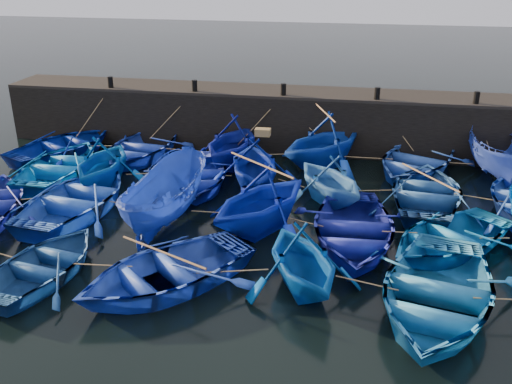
# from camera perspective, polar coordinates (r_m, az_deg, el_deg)

# --- Properties ---
(ground) EXTENTS (120.00, 120.00, 0.00)m
(ground) POSITION_cam_1_polar(r_m,az_deg,el_deg) (17.27, -1.98, -6.23)
(ground) COLOR black
(ground) RESTS_ON ground
(quay_wall) EXTENTS (26.00, 2.50, 2.50)m
(quay_wall) POSITION_cam_1_polar(r_m,az_deg,el_deg) (26.40, 2.97, 7.21)
(quay_wall) COLOR black
(quay_wall) RESTS_ON ground
(quay_top) EXTENTS (26.00, 2.50, 0.12)m
(quay_top) POSITION_cam_1_polar(r_m,az_deg,el_deg) (26.08, 3.03, 9.98)
(quay_top) COLOR black
(quay_top) RESTS_ON quay_wall
(bollard_0) EXTENTS (0.24, 0.24, 0.50)m
(bollard_0) POSITION_cam_1_polar(r_m,az_deg,el_deg) (27.39, -14.35, 10.60)
(bollard_0) COLOR black
(bollard_0) RESTS_ON quay_top
(bollard_1) EXTENTS (0.24, 0.24, 0.50)m
(bollard_1) POSITION_cam_1_polar(r_m,az_deg,el_deg) (25.98, -6.16, 10.53)
(bollard_1) COLOR black
(bollard_1) RESTS_ON quay_top
(bollard_2) EXTENTS (0.24, 0.24, 0.50)m
(bollard_2) POSITION_cam_1_polar(r_m,az_deg,el_deg) (25.14, 2.75, 10.21)
(bollard_2) COLOR black
(bollard_2) RESTS_ON quay_top
(bollard_3) EXTENTS (0.24, 0.24, 0.50)m
(bollard_3) POSITION_cam_1_polar(r_m,az_deg,el_deg) (24.92, 12.03, 9.63)
(bollard_3) COLOR black
(bollard_3) RESTS_ON quay_top
(bollard_4) EXTENTS (0.24, 0.24, 0.50)m
(bollard_4) POSITION_cam_1_polar(r_m,az_deg,el_deg) (25.34, 21.19, 8.80)
(bollard_4) COLOR black
(bollard_4) RESTS_ON quay_top
(boat_0) EXTENTS (5.51, 6.21, 1.06)m
(boat_0) POSITION_cam_1_polar(r_m,az_deg,el_deg) (26.53, -18.68, 4.46)
(boat_0) COLOR navy
(boat_0) RESTS_ON ground
(boat_1) EXTENTS (4.25, 5.54, 1.07)m
(boat_1) POSITION_cam_1_polar(r_m,az_deg,el_deg) (25.36, -11.52, 4.40)
(boat_1) COLOR #1A349C
(boat_1) RESTS_ON ground
(boat_2) EXTENTS (4.20, 4.67, 2.18)m
(boat_2) POSITION_cam_1_polar(r_m,az_deg,el_deg) (23.89, -2.45, 5.10)
(boat_2) COLOR navy
(boat_2) RESTS_ON ground
(boat_3) EXTENTS (5.81, 5.91, 2.36)m
(boat_3) POSITION_cam_1_polar(r_m,az_deg,el_deg) (23.79, 6.76, 5.11)
(boat_3) COLOR #082E95
(boat_3) RESTS_ON ground
(boat_4) EXTENTS (5.79, 6.58, 1.13)m
(boat_4) POSITION_cam_1_polar(r_m,az_deg,el_deg) (24.09, 15.67, 3.08)
(boat_4) COLOR navy
(boat_4) RESTS_ON ground
(boat_5) EXTENTS (2.25, 5.20, 1.97)m
(boat_5) POSITION_cam_1_polar(r_m,az_deg,el_deg) (24.46, 23.09, 3.40)
(boat_5) COLOR #213A97
(boat_5) RESTS_ON ground
(boat_6) EXTENTS (3.81, 5.28, 1.08)m
(boat_6) POSITION_cam_1_polar(r_m,az_deg,el_deg) (24.07, -18.90, 2.60)
(boat_6) COLOR blue
(boat_6) RESTS_ON ground
(boat_7) EXTENTS (3.49, 4.01, 2.06)m
(boat_7) POSITION_cam_1_polar(r_m,az_deg,el_deg) (22.52, -15.09, 3.00)
(boat_7) COLOR #004390
(boat_7) RESTS_ON ground
(boat_8) EXTENTS (4.60, 5.61, 1.02)m
(boat_8) POSITION_cam_1_polar(r_m,az_deg,el_deg) (21.96, -5.98, 1.73)
(boat_8) COLOR #1A2FAB
(boat_8) RESTS_ON ground
(boat_9) EXTENTS (4.56, 4.97, 2.21)m
(boat_9) POSITION_cam_1_polar(r_m,az_deg,el_deg) (21.26, -0.13, 2.86)
(boat_9) COLOR navy
(boat_9) RESTS_ON ground
(boat_10) EXTENTS (4.69, 4.79, 1.91)m
(boat_10) POSITION_cam_1_polar(r_m,az_deg,el_deg) (20.43, 7.43, 1.35)
(boat_10) COLOR blue
(boat_10) RESTS_ON ground
(boat_11) EXTENTS (4.22, 5.55, 1.08)m
(boat_11) POSITION_cam_1_polar(r_m,az_deg,el_deg) (21.08, 16.78, 0.00)
(boat_11) COLOR navy
(boat_11) RESTS_ON ground
(boat_14) EXTENTS (4.55, 5.93, 1.15)m
(boat_14) POSITION_cam_1_polar(r_m,az_deg,el_deg) (20.58, -17.33, -0.54)
(boat_14) COLOR blue
(boat_14) RESTS_ON ground
(boat_15) EXTENTS (2.32, 5.20, 1.95)m
(boat_15) POSITION_cam_1_polar(r_m,az_deg,el_deg) (18.92, -9.11, -0.49)
(boat_15) COLOR #1D3AA0
(boat_15) RESTS_ON ground
(boat_16) EXTENTS (5.38, 5.60, 2.27)m
(boat_16) POSITION_cam_1_polar(r_m,az_deg,el_deg) (18.13, 0.48, -0.71)
(boat_16) COLOR #041BAD
(boat_16) RESTS_ON ground
(boat_17) EXTENTS (4.13, 5.56, 1.11)m
(boat_17) POSITION_cam_1_polar(r_m,az_deg,el_deg) (17.77, 9.62, -3.64)
(boat_17) COLOR navy
(boat_17) RESTS_ON ground
(boat_18) EXTENTS (5.75, 5.79, 0.99)m
(boat_18) POSITION_cam_1_polar(r_m,az_deg,el_deg) (18.11, 18.66, -4.30)
(boat_18) COLOR #095FAE
(boat_18) RESTS_ON ground
(boat_21) EXTENTS (3.66, 4.65, 0.88)m
(boat_21) POSITION_cam_1_polar(r_m,az_deg,el_deg) (16.91, -20.42, -6.79)
(boat_21) COLOR navy
(boat_21) RESTS_ON ground
(boat_22) EXTENTS (6.10, 6.23, 1.06)m
(boat_22) POSITION_cam_1_polar(r_m,az_deg,el_deg) (15.60, -9.17, -7.75)
(boat_22) COLOR blue
(boat_22) RESTS_ON ground
(boat_23) EXTENTS (4.43, 4.66, 1.92)m
(boat_23) POSITION_cam_1_polar(r_m,az_deg,el_deg) (15.11, 4.65, -6.70)
(boat_23) COLOR #01408F
(boat_23) RESTS_ON ground
(boat_24) EXTENTS (5.27, 6.53, 1.20)m
(boat_24) POSITION_cam_1_polar(r_m,az_deg,el_deg) (15.06, 17.54, -9.54)
(boat_24) COLOR #1B68AB
(boat_24) RESTS_ON ground
(wooden_crate) EXTENTS (0.56, 0.35, 0.27)m
(wooden_crate) POSITION_cam_1_polar(r_m,az_deg,el_deg) (20.82, 0.68, 6.00)
(wooden_crate) COLOR olive
(wooden_crate) RESTS_ON boat_9
(mooring_ropes) EXTENTS (18.27, 11.85, 2.10)m
(mooring_ropes) POSITION_cam_1_polar(r_m,az_deg,el_deg) (21.41, 0.66, 2.41)
(mooring_ropes) COLOR tan
(mooring_ropes) RESTS_ON ground
(loose_oars) EXTENTS (9.66, 12.15, 1.36)m
(loose_oars) POSITION_cam_1_polar(r_m,az_deg,el_deg) (19.02, 4.95, 2.27)
(loose_oars) COLOR #99724C
(loose_oars) RESTS_ON ground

